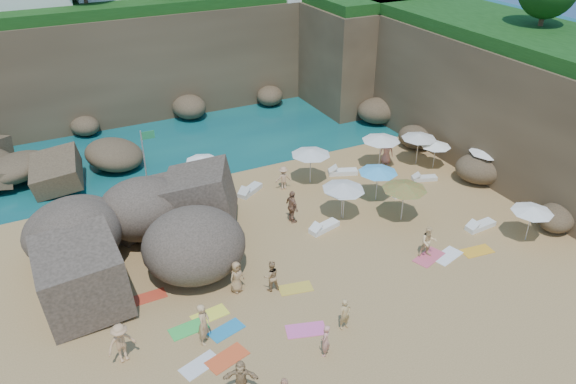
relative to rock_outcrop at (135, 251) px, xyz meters
name	(u,v)px	position (x,y,z in m)	size (l,w,h in m)	color
ground	(279,262)	(6.26, -4.13, 0.00)	(120.00, 120.00, 0.00)	tan
seawater	(137,87)	(6.26, 25.87, 0.00)	(120.00, 120.00, 0.00)	#0C4751
cliff_back	(169,54)	(8.26, 20.87, 4.00)	(44.00, 8.00, 8.00)	brown
cliff_right	(470,84)	(25.26, 3.87, 4.00)	(8.00, 30.00, 8.00)	brown
cliff_corner	(355,47)	(23.26, 15.87, 4.00)	(10.00, 12.00, 8.00)	brown
rock_promontory	(19,175)	(-4.74, 11.87, 0.00)	(12.00, 7.00, 2.00)	brown
rock_outcrop	(135,251)	(0.00, 0.00, 0.00)	(9.15, 6.86, 3.66)	brown
flag_pole	(146,154)	(2.28, 5.49, 2.69)	(0.82, 0.08, 4.22)	silver
parasol_0	(202,158)	(5.60, 5.41, 1.76)	(2.02, 2.02, 1.91)	silver
parasol_1	(311,152)	(11.66, 2.53, 2.13)	(2.46, 2.46, 2.32)	silver
parasol_2	(381,138)	(16.69, 2.28, 2.17)	(2.50, 2.50, 2.36)	silver
parasol_3	(436,144)	(19.94, 0.70, 1.70)	(1.96, 1.96, 1.85)	silver
parasol_4	(419,136)	(19.33, 1.72, 2.00)	(2.31, 2.31, 2.18)	silver
parasol_5	(345,188)	(11.30, -2.03, 1.97)	(2.27, 2.27, 2.14)	silver
parasol_6	(405,186)	(14.12, -3.65, 2.16)	(2.48, 2.48, 2.35)	silver
parasol_7	(343,186)	(11.26, -1.89, 2.02)	(2.33, 2.33, 2.20)	silver
parasol_8	(489,150)	(21.76, -2.07, 2.07)	(2.39, 2.39, 2.26)	silver
parasol_10	(378,170)	(14.13, -1.12, 2.00)	(2.31, 2.31, 2.18)	silver
parasol_11	(533,209)	(18.87, -8.21, 1.87)	(2.16, 2.16, 2.04)	silver
lounger_0	(250,190)	(7.76, 3.03, 0.14)	(1.86, 0.62, 0.29)	silver
lounger_1	(343,172)	(14.11, 2.60, 0.15)	(1.87, 0.62, 0.29)	white
lounger_2	(404,193)	(15.95, -1.45, 0.12)	(1.56, 0.52, 0.24)	white
lounger_3	(324,227)	(9.75, -2.57, 0.14)	(1.82, 0.61, 0.28)	white
lounger_4	(424,178)	(18.32, -0.44, 0.12)	(1.58, 0.53, 0.25)	silver
lounger_5	(480,226)	(17.51, -6.28, 0.14)	(1.80, 0.60, 0.28)	white
towel_1	(306,330)	(5.16, -9.03, 0.01)	(1.70, 0.85, 0.03)	pink
towel_2	(227,358)	(1.58, -9.04, 0.02)	(1.72, 0.86, 0.03)	#E85224
towel_4	(296,288)	(6.05, -6.37, 0.01)	(1.57, 0.78, 0.03)	gold
towel_5	(200,365)	(0.48, -8.90, 0.01)	(1.60, 0.80, 0.03)	silver
towel_7	(150,297)	(-0.24, -3.91, 0.01)	(1.49, 0.74, 0.03)	red
towel_8	(226,330)	(2.13, -7.53, 0.01)	(1.53, 0.76, 0.03)	#2386BA
towel_9	(429,257)	(13.23, -7.21, 0.02)	(1.77, 0.88, 0.03)	#D85468
towel_10	(477,251)	(15.79, -7.90, 0.01)	(1.63, 0.81, 0.03)	#F3A726
towel_11	(189,329)	(0.71, -6.72, 0.01)	(1.62, 0.81, 0.03)	green
towel_12	(210,315)	(1.82, -6.31, 0.01)	(1.60, 0.80, 0.03)	#FFFB43
towel_13	(447,256)	(14.13, -7.54, 0.02)	(1.71, 0.85, 0.03)	white
person_stand_0	(204,324)	(1.10, -7.75, 0.97)	(0.71, 0.47, 1.95)	tan
person_stand_1	(271,276)	(5.00, -5.92, 0.78)	(0.76, 0.59, 1.57)	tan
person_stand_2	(283,178)	(9.78, 2.54, 0.75)	(0.97, 0.40, 1.50)	tan
person_stand_3	(292,207)	(8.54, -1.09, 0.97)	(1.14, 0.47, 1.95)	#94664A
person_stand_4	(387,151)	(17.53, 2.67, 0.88)	(0.86, 0.47, 1.76)	tan
person_stand_5	(220,192)	(5.67, 2.56, 0.77)	(1.43, 0.41, 1.54)	tan
person_stand_6	(325,341)	(5.20, -10.59, 0.74)	(0.54, 0.36, 1.49)	#DE947E
person_lie_0	(124,356)	(-2.13, -7.30, 0.24)	(1.16, 1.80, 0.48)	tan
person_lie_2	(237,287)	(3.53, -5.31, 0.21)	(0.78, 1.59, 0.42)	#AA8155
person_lie_4	(344,325)	(6.69, -9.64, 0.18)	(0.54, 1.47, 0.35)	tan
person_lie_5	(427,251)	(13.18, -7.06, 0.32)	(0.82, 1.69, 0.64)	#F3CA8A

